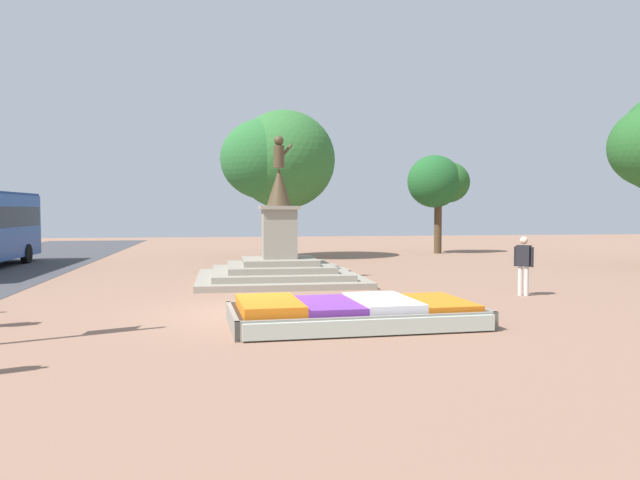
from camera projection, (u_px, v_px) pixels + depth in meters
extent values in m
plane|color=#8C6651|center=(250.00, 312.00, 15.04)|extent=(83.03, 83.03, 0.00)
cube|color=#38281C|center=(355.00, 316.00, 13.44)|extent=(5.29, 2.73, 0.35)
cube|color=gray|center=(372.00, 326.00, 12.20)|extent=(5.35, 0.41, 0.39)
cube|color=gray|center=(341.00, 306.00, 14.68)|extent=(5.35, 0.41, 0.39)
cube|color=gray|center=(232.00, 320.00, 12.89)|extent=(0.25, 2.64, 0.39)
cube|color=gray|center=(468.00, 311.00, 13.99)|extent=(0.25, 2.64, 0.39)
cube|color=orange|center=(269.00, 306.00, 13.04)|extent=(1.36, 2.30, 0.24)
cube|color=#72339E|center=(327.00, 305.00, 13.30)|extent=(1.36, 2.30, 0.16)
cube|color=white|center=(382.00, 303.00, 13.56)|extent=(1.36, 2.30, 0.20)
cube|color=orange|center=(436.00, 302.00, 13.82)|extent=(1.36, 2.30, 0.14)
cube|color=#B2BCAD|center=(373.00, 327.00, 12.16)|extent=(5.09, 0.49, 0.31)
cube|color=gray|center=(279.00, 278.00, 21.55)|extent=(5.59, 5.59, 0.20)
cube|color=gray|center=(279.00, 273.00, 21.54)|extent=(4.56, 4.56, 0.20)
cube|color=gray|center=(279.00, 267.00, 21.53)|extent=(3.53, 3.53, 0.20)
cube|color=gray|center=(279.00, 261.00, 21.52)|extent=(2.50, 2.50, 0.20)
cube|color=gray|center=(279.00, 234.00, 21.48)|extent=(1.14, 1.14, 1.68)
cube|color=gray|center=(279.00, 208.00, 21.43)|extent=(1.35, 1.35, 0.12)
cone|color=#473823|center=(279.00, 187.00, 21.40)|extent=(0.86, 0.86, 1.31)
cylinder|color=#473823|center=(279.00, 157.00, 21.35)|extent=(0.37, 0.37, 0.76)
sphere|color=#473823|center=(279.00, 141.00, 21.32)|extent=(0.33, 0.33, 0.33)
cylinder|color=#473823|center=(285.00, 152.00, 21.42)|extent=(0.54, 0.21, 0.61)
cylinder|color=black|center=(26.00, 254.00, 28.55)|extent=(0.30, 0.90, 0.90)
cylinder|color=beige|center=(526.00, 281.00, 17.87)|extent=(0.13, 0.13, 0.85)
cylinder|color=beige|center=(520.00, 281.00, 17.98)|extent=(0.13, 0.13, 0.85)
cube|color=black|center=(524.00, 256.00, 17.89)|extent=(0.42, 0.43, 0.60)
cylinder|color=black|center=(532.00, 257.00, 17.75)|extent=(0.09, 0.09, 0.57)
cylinder|color=black|center=(515.00, 256.00, 18.04)|extent=(0.09, 0.09, 0.57)
sphere|color=beige|center=(524.00, 240.00, 17.87)|extent=(0.22, 0.22, 0.22)
cylinder|color=#4C3823|center=(281.00, 227.00, 32.33)|extent=(0.44, 0.44, 3.18)
ellipsoid|color=#306A2F|center=(284.00, 160.00, 31.58)|extent=(5.13, 5.41, 4.97)
ellipsoid|color=#2A6730|center=(267.00, 159.00, 31.02)|extent=(4.61, 4.10, 4.05)
cylinder|color=#4C3823|center=(438.00, 227.00, 35.13)|extent=(0.43, 0.43, 2.92)
ellipsoid|color=#265C25|center=(448.00, 182.00, 35.23)|extent=(2.53, 2.24, 2.32)
ellipsoid|color=#205928|center=(434.00, 181.00, 34.98)|extent=(3.04, 2.70, 2.94)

